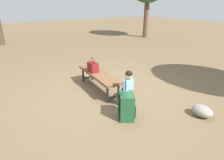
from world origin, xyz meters
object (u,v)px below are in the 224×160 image
object	(u,v)px
handbag	(93,67)
trail_rock	(202,111)
backpack_small	(126,92)
backpack_large	(127,105)
child_standing	(128,84)
park_bench	(99,75)

from	to	relation	value
handbag	trail_rock	size ratio (longest dim) A/B	0.90
handbag	backpack_small	xyz separation A→B (m)	(0.94, 0.33, -0.42)
backpack_large	trail_rock	size ratio (longest dim) A/B	1.43
handbag	backpack_small	world-z (taller)	handbag
child_standing	backpack_small	size ratio (longest dim) A/B	2.62
backpack_large	trail_rock	world-z (taller)	backpack_large
park_bench	trail_rock	xyz separation A→B (m)	(2.15, 1.07, -0.28)
backpack_large	backpack_small	size ratio (longest dim) A/B	1.84
park_bench	backpack_large	xyz separation A→B (m)	(1.39, -0.20, -0.10)
trail_rock	backpack_small	bearing A→B (deg)	-150.61
handbag	backpack_large	xyz separation A→B (m)	(1.59, -0.15, -0.29)
handbag	backpack_small	size ratio (longest dim) A/B	1.16
backpack_small	trail_rock	bearing A→B (deg)	29.39
park_bench	handbag	world-z (taller)	handbag
park_bench	trail_rock	bearing A→B (deg)	26.46
trail_rock	child_standing	bearing A→B (deg)	-136.06
child_standing	trail_rock	distance (m)	1.53
park_bench	backpack_large	world-z (taller)	backpack_large
child_standing	backpack_large	xyz separation A→B (m)	(0.29, -0.26, -0.26)
park_bench	child_standing	bearing A→B (deg)	3.01
park_bench	handbag	distance (m)	0.27
child_standing	backpack_small	bearing A→B (deg)	148.49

